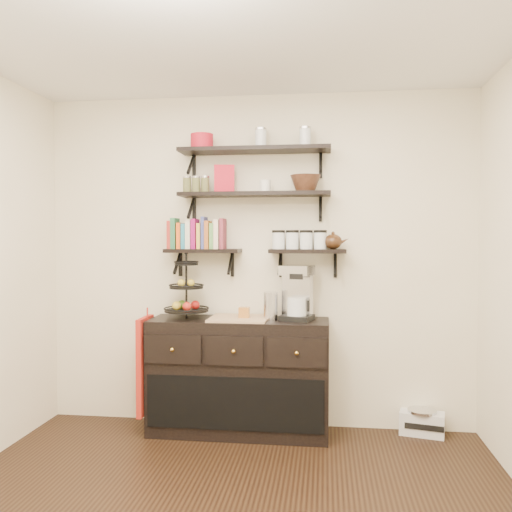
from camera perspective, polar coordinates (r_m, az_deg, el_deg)
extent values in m
cube|color=white|center=(2.95, -4.66, 25.03)|extent=(3.50, 3.50, 0.02)
cube|color=white|center=(4.45, 0.07, -0.51)|extent=(3.50, 0.02, 2.70)
cube|color=black|center=(4.36, -0.16, 11.10)|extent=(1.20, 0.27, 0.03)
cube|color=black|center=(4.56, -6.54, 9.23)|extent=(0.02, 0.03, 0.20)
cube|color=black|center=(4.43, 6.82, 9.45)|extent=(0.02, 0.03, 0.20)
cube|color=black|center=(4.32, -0.16, 6.51)|extent=(1.20, 0.27, 0.03)
cube|color=black|center=(4.53, -6.52, 4.84)|extent=(0.02, 0.03, 0.20)
cube|color=black|center=(4.40, 6.80, 4.92)|extent=(0.02, 0.03, 0.20)
cube|color=black|center=(4.39, -5.58, 0.56)|extent=(0.60, 0.25, 0.03)
cube|color=black|center=(4.56, -7.96, -0.85)|extent=(0.02, 0.03, 0.20)
cube|color=black|center=(4.46, -2.50, -0.89)|extent=(0.03, 0.03, 0.20)
cube|color=black|center=(4.29, 5.44, 0.52)|extent=(0.60, 0.25, 0.03)
cube|color=black|center=(4.41, 2.62, -0.92)|extent=(0.03, 0.03, 0.20)
cube|color=black|center=(4.40, 8.34, -0.95)|extent=(0.02, 0.03, 0.20)
cube|color=#A72B23|center=(4.46, -8.80, 2.04)|extent=(0.02, 0.15, 0.20)
cube|color=#286843|center=(4.45, -8.40, 2.30)|extent=(0.03, 0.15, 0.24)
cube|color=#F55311|center=(4.44, -7.92, 2.11)|extent=(0.04, 0.15, 0.21)
cube|color=teal|center=(4.43, -7.47, 2.37)|extent=(0.03, 0.15, 0.25)
cube|color=beige|center=(4.43, -7.04, 2.18)|extent=(0.03, 0.15, 0.22)
cube|color=#94105E|center=(4.42, -6.54, 2.44)|extent=(0.04, 0.15, 0.26)
cube|color=gold|center=(4.41, -6.06, 2.25)|extent=(0.03, 0.15, 0.23)
cube|color=#383F87|center=(4.40, -5.61, 2.06)|extent=(0.03, 0.15, 0.20)
cube|color=#AA5825|center=(4.39, -5.09, 2.32)|extent=(0.04, 0.15, 0.24)
cube|color=#5C994E|center=(4.38, -4.59, 2.13)|extent=(0.03, 0.15, 0.21)
cube|color=beige|center=(4.37, -4.11, 2.39)|extent=(0.03, 0.15, 0.25)
cube|color=maroon|center=(4.37, -3.66, 2.20)|extent=(0.02, 0.15, 0.22)
cylinder|color=silver|center=(4.30, 2.38, 1.60)|extent=(0.10, 0.10, 0.13)
cylinder|color=silver|center=(4.30, 3.84, 1.60)|extent=(0.10, 0.10, 0.13)
cylinder|color=silver|center=(4.29, 5.31, 1.59)|extent=(0.10, 0.10, 0.13)
cylinder|color=silver|center=(4.29, 6.78, 1.59)|extent=(0.10, 0.10, 0.13)
cube|color=black|center=(4.37, -1.80, -12.52)|extent=(1.40, 0.45, 0.90)
cube|color=tan|center=(4.27, -1.81, -6.57)|extent=(0.45, 0.41, 0.02)
sphere|color=gold|center=(4.17, -8.82, -9.72)|extent=(0.04, 0.04, 0.04)
sphere|color=gold|center=(4.06, -2.39, -10.00)|extent=(0.04, 0.04, 0.04)
sphere|color=gold|center=(4.01, 4.30, -10.16)|extent=(0.04, 0.04, 0.04)
cylinder|color=black|center=(4.33, -7.34, -3.17)|extent=(0.02, 0.02, 0.51)
cylinder|color=black|center=(4.35, -7.33, -5.72)|extent=(0.35, 0.35, 0.01)
cylinder|color=black|center=(4.33, -7.34, -3.30)|extent=(0.27, 0.27, 0.02)
cylinder|color=black|center=(4.32, -7.35, -0.87)|extent=(0.18, 0.18, 0.02)
sphere|color=#B21914|center=(4.37, -6.42, -5.14)|extent=(0.07, 0.07, 0.07)
sphere|color=gold|center=(4.34, -7.87, -2.82)|extent=(0.06, 0.06, 0.06)
cube|color=#A86726|center=(4.26, -1.25, -5.94)|extent=(0.08, 0.08, 0.08)
cube|color=black|center=(4.22, 4.32, -6.50)|extent=(0.28, 0.27, 0.04)
cube|color=silver|center=(4.28, 4.38, -3.98)|extent=(0.25, 0.15, 0.36)
cube|color=silver|center=(4.19, 4.33, -1.50)|extent=(0.28, 0.27, 0.07)
cylinder|color=silver|center=(4.19, 4.31, -5.33)|extent=(0.18, 0.18, 0.14)
cylinder|color=silver|center=(4.21, 1.55, -5.30)|extent=(0.11, 0.11, 0.22)
cube|color=#AC2C12|center=(4.42, -11.58, -11.18)|extent=(0.04, 0.32, 0.76)
cube|color=silver|center=(4.61, 17.07, -16.50)|extent=(0.36, 0.24, 0.18)
cylinder|color=silver|center=(4.58, 17.08, -15.31)|extent=(0.27, 0.27, 0.02)
cube|color=black|center=(4.53, 17.27, -16.86)|extent=(0.28, 0.08, 0.04)
cube|color=#B51427|center=(4.37, -3.35, 8.10)|extent=(0.17, 0.08, 0.22)
cylinder|color=white|center=(4.32, 0.97, 7.36)|extent=(0.09, 0.09, 0.10)
cylinder|color=#B51427|center=(4.45, -5.71, 11.89)|extent=(0.18, 0.18, 0.12)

